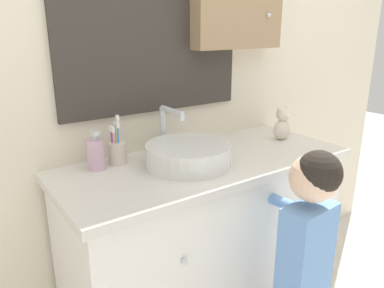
# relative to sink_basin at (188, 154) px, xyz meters

# --- Properties ---
(wall_back) EXTENTS (3.20, 0.18, 2.50)m
(wall_back) POSITION_rel_sink_basin_xyz_m (0.11, 0.29, 0.40)
(wall_back) COLOR beige
(wall_back) RESTS_ON ground_plane
(vanity_counter) EXTENTS (1.23, 0.52, 0.83)m
(vanity_counter) POSITION_rel_sink_basin_xyz_m (0.10, 0.00, -0.46)
(vanity_counter) COLOR silver
(vanity_counter) RESTS_ON ground_plane
(sink_basin) EXTENTS (0.34, 0.39, 0.21)m
(sink_basin) POSITION_rel_sink_basin_xyz_m (0.00, 0.00, 0.00)
(sink_basin) COLOR silver
(sink_basin) RESTS_ON vanity_counter
(toothbrush_holder) EXTENTS (0.07, 0.07, 0.20)m
(toothbrush_holder) POSITION_rel_sink_basin_xyz_m (-0.22, 0.17, 0.01)
(toothbrush_holder) COLOR beige
(toothbrush_holder) RESTS_ON vanity_counter
(soap_dispenser) EXTENTS (0.06, 0.06, 0.16)m
(soap_dispenser) POSITION_rel_sink_basin_xyz_m (-0.31, 0.16, 0.02)
(soap_dispenser) COLOR #CCA3BC
(soap_dispenser) RESTS_ON vanity_counter
(child_figure) EXTENTS (0.20, 0.48, 0.98)m
(child_figure) POSITION_rel_sink_basin_xyz_m (0.19, -0.45, -0.29)
(child_figure) COLOR slate
(child_figure) RESTS_ON ground_plane
(teddy_bear) EXTENTS (0.09, 0.08, 0.16)m
(teddy_bear) POSITION_rel_sink_basin_xyz_m (0.57, 0.03, 0.03)
(teddy_bear) COLOR beige
(teddy_bear) RESTS_ON vanity_counter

